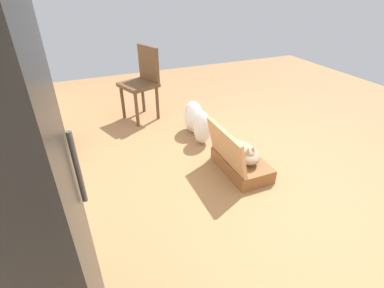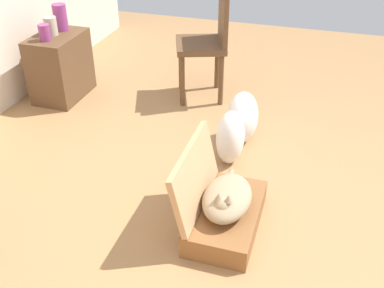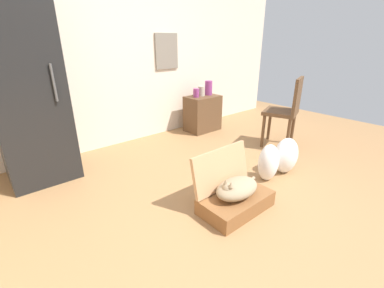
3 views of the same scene
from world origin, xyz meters
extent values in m
plane|color=#9E7247|center=(0.00, 0.00, 0.00)|extent=(7.68, 7.68, 0.00)
cube|color=brown|center=(-0.04, 0.00, 0.07)|extent=(0.66, 0.38, 0.14)
cube|color=tan|center=(-0.04, 0.20, 0.33)|extent=(0.66, 0.12, 0.38)
ellipsoid|color=#998466|center=(-0.04, 0.00, 0.22)|extent=(0.44, 0.28, 0.15)
sphere|color=#998466|center=(-0.16, 0.00, 0.26)|extent=(0.10, 0.10, 0.10)
cone|color=#998466|center=(-0.16, -0.03, 0.32)|extent=(0.05, 0.05, 0.05)
cone|color=#998466|center=(-0.16, 0.02, 0.32)|extent=(0.05, 0.05, 0.05)
cylinder|color=#998466|center=(0.16, 0.04, 0.19)|extent=(0.20, 0.03, 0.07)
ellipsoid|color=white|center=(0.64, 0.14, 0.21)|extent=(0.26, 0.20, 0.41)
ellipsoid|color=white|center=(0.95, 0.12, 0.21)|extent=(0.33, 0.24, 0.41)
cube|color=brown|center=(1.24, 1.85, 0.29)|extent=(0.55, 0.37, 0.58)
cylinder|color=#8C387A|center=(1.10, 1.86, 0.65)|extent=(0.09, 0.09, 0.14)
cylinder|color=#8C387A|center=(1.38, 1.86, 0.70)|extent=(0.12, 0.12, 0.23)
cylinder|color=#B7AD99|center=(1.24, 1.88, 0.66)|extent=(0.11, 0.11, 0.16)
cylinder|color=brown|center=(1.71, 0.86, 0.23)|extent=(0.04, 0.04, 0.47)
cylinder|color=brown|center=(1.38, 0.74, 0.23)|extent=(0.04, 0.04, 0.47)
cylinder|color=brown|center=(1.83, 0.55, 0.23)|extent=(0.04, 0.04, 0.47)
cylinder|color=brown|center=(1.50, 0.43, 0.23)|extent=(0.04, 0.04, 0.47)
cube|color=brown|center=(1.61, 0.65, 0.49)|extent=(0.56, 0.55, 0.05)
cube|color=brown|center=(1.67, 0.47, 0.75)|extent=(0.40, 0.18, 0.46)
camera|label=1|loc=(-2.10, 1.43, 1.75)|focal=26.75mm
camera|label=2|loc=(-2.10, -0.42, 1.93)|focal=43.04mm
camera|label=3|loc=(-1.63, -1.26, 1.44)|focal=24.44mm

